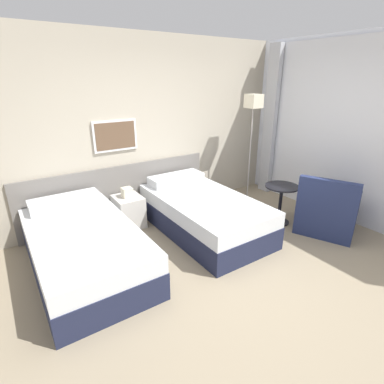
{
  "coord_description": "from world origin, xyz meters",
  "views": [
    {
      "loc": [
        -2.07,
        -2.06,
        2.11
      ],
      "look_at": [
        0.01,
        1.03,
        0.67
      ],
      "focal_mm": 28.0,
      "sensor_mm": 36.0,
      "label": 1
    }
  ],
  "objects_px": {
    "floor_lamp": "(253,114)",
    "side_table": "(281,197)",
    "nightstand": "(129,211)",
    "bed_near_window": "(203,213)",
    "bed_near_door": "(84,248)",
    "armchair": "(327,213)"
  },
  "relations": [
    {
      "from": "floor_lamp",
      "to": "side_table",
      "type": "distance_m",
      "value": 1.46
    },
    {
      "from": "nightstand",
      "to": "floor_lamp",
      "type": "relative_size",
      "value": 0.33
    },
    {
      "from": "bed_near_window",
      "to": "nightstand",
      "type": "distance_m",
      "value": 1.11
    },
    {
      "from": "bed_near_window",
      "to": "bed_near_door",
      "type": "bearing_deg",
      "value": 180.0
    },
    {
      "from": "nightstand",
      "to": "armchair",
      "type": "relative_size",
      "value": 0.62
    },
    {
      "from": "nightstand",
      "to": "side_table",
      "type": "distance_m",
      "value": 2.29
    },
    {
      "from": "armchair",
      "to": "bed_near_door",
      "type": "bearing_deg",
      "value": 48.08
    },
    {
      "from": "nightstand",
      "to": "bed_near_door",
      "type": "bearing_deg",
      "value": -139.44
    },
    {
      "from": "bed_near_door",
      "to": "bed_near_window",
      "type": "height_order",
      "value": "same"
    },
    {
      "from": "bed_near_door",
      "to": "armchair",
      "type": "distance_m",
      "value": 3.3
    },
    {
      "from": "bed_near_door",
      "to": "floor_lamp",
      "type": "xyz_separation_m",
      "value": [
        3.01,
        0.46,
        1.27
      ]
    },
    {
      "from": "bed_near_window",
      "to": "floor_lamp",
      "type": "height_order",
      "value": "floor_lamp"
    },
    {
      "from": "bed_near_window",
      "to": "side_table",
      "type": "height_order",
      "value": "bed_near_window"
    },
    {
      "from": "bed_near_window",
      "to": "floor_lamp",
      "type": "relative_size",
      "value": 1.08
    },
    {
      "from": "bed_near_door",
      "to": "side_table",
      "type": "distance_m",
      "value": 2.84
    },
    {
      "from": "floor_lamp",
      "to": "armchair",
      "type": "distance_m",
      "value": 1.95
    },
    {
      "from": "floor_lamp",
      "to": "side_table",
      "type": "height_order",
      "value": "floor_lamp"
    },
    {
      "from": "nightstand",
      "to": "armchair",
      "type": "distance_m",
      "value": 2.88
    },
    {
      "from": "bed_near_window",
      "to": "floor_lamp",
      "type": "xyz_separation_m",
      "value": [
        1.33,
        0.46,
        1.27
      ]
    },
    {
      "from": "nightstand",
      "to": "floor_lamp",
      "type": "xyz_separation_m",
      "value": [
        2.17,
        -0.26,
        1.29
      ]
    },
    {
      "from": "nightstand",
      "to": "floor_lamp",
      "type": "bearing_deg",
      "value": -6.73
    },
    {
      "from": "bed_near_door",
      "to": "floor_lamp",
      "type": "bearing_deg",
      "value": 8.77
    }
  ]
}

